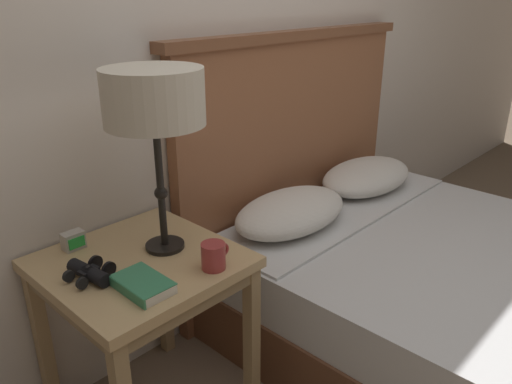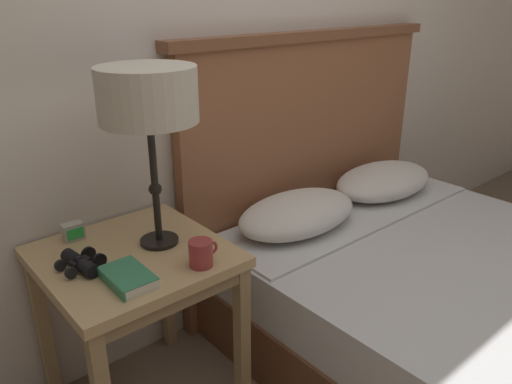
{
  "view_description": "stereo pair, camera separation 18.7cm",
  "coord_description": "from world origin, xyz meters",
  "px_view_note": "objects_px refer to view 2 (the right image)",
  "views": [
    {
      "loc": [
        -1.35,
        -0.53,
        1.46
      ],
      "look_at": [
        -0.09,
        0.66,
        0.75
      ],
      "focal_mm": 35.0,
      "sensor_mm": 36.0,
      "label": 1
    },
    {
      "loc": [
        -1.21,
        -0.66,
        1.46
      ],
      "look_at": [
        -0.09,
        0.66,
        0.75
      ],
      "focal_mm": 35.0,
      "sensor_mm": 36.0,
      "label": 2
    }
  ],
  "objects_px": {
    "table_lamp": "(148,99)",
    "book_on_nightstand": "(127,278)",
    "alarm_clock": "(73,231)",
    "coffee_mug": "(201,253)",
    "nightstand": "(135,275)",
    "binoculars_pair": "(80,263)",
    "bed": "(449,297)"
  },
  "relations": [
    {
      "from": "bed",
      "to": "book_on_nightstand",
      "type": "xyz_separation_m",
      "value": [
        -1.2,
        0.41,
        0.38
      ]
    },
    {
      "from": "bed",
      "to": "table_lamp",
      "type": "distance_m",
      "value": 1.43
    },
    {
      "from": "nightstand",
      "to": "alarm_clock",
      "type": "xyz_separation_m",
      "value": [
        -0.11,
        0.22,
        0.12
      ]
    },
    {
      "from": "book_on_nightstand",
      "to": "coffee_mug",
      "type": "distance_m",
      "value": 0.23
    },
    {
      "from": "bed",
      "to": "coffee_mug",
      "type": "bearing_deg",
      "value": 160.4
    },
    {
      "from": "book_on_nightstand",
      "to": "alarm_clock",
      "type": "relative_size",
      "value": 2.58
    },
    {
      "from": "nightstand",
      "to": "bed",
      "type": "distance_m",
      "value": 1.27
    },
    {
      "from": "bed",
      "to": "binoculars_pair",
      "type": "relative_size",
      "value": 11.56
    },
    {
      "from": "table_lamp",
      "to": "coffee_mug",
      "type": "relative_size",
      "value": 5.77
    },
    {
      "from": "table_lamp",
      "to": "book_on_nightstand",
      "type": "distance_m",
      "value": 0.54
    },
    {
      "from": "table_lamp",
      "to": "coffee_mug",
      "type": "xyz_separation_m",
      "value": [
        0.02,
        -0.22,
        -0.45
      ]
    },
    {
      "from": "nightstand",
      "to": "binoculars_pair",
      "type": "bearing_deg",
      "value": 178.3
    },
    {
      "from": "binoculars_pair",
      "to": "table_lamp",
      "type": "bearing_deg",
      "value": -0.63
    },
    {
      "from": "book_on_nightstand",
      "to": "alarm_clock",
      "type": "height_order",
      "value": "alarm_clock"
    },
    {
      "from": "bed",
      "to": "binoculars_pair",
      "type": "distance_m",
      "value": 1.44
    },
    {
      "from": "nightstand",
      "to": "book_on_nightstand",
      "type": "relative_size",
      "value": 3.61
    },
    {
      "from": "coffee_mug",
      "to": "table_lamp",
      "type": "bearing_deg",
      "value": 96.06
    },
    {
      "from": "nightstand",
      "to": "table_lamp",
      "type": "bearing_deg",
      "value": 1.17
    },
    {
      "from": "binoculars_pair",
      "to": "alarm_clock",
      "type": "height_order",
      "value": "alarm_clock"
    },
    {
      "from": "coffee_mug",
      "to": "alarm_clock",
      "type": "bearing_deg",
      "value": 118.68
    },
    {
      "from": "nightstand",
      "to": "binoculars_pair",
      "type": "height_order",
      "value": "binoculars_pair"
    },
    {
      "from": "book_on_nightstand",
      "to": "binoculars_pair",
      "type": "xyz_separation_m",
      "value": [
        -0.07,
        0.16,
        0.01
      ]
    },
    {
      "from": "table_lamp",
      "to": "book_on_nightstand",
      "type": "xyz_separation_m",
      "value": [
        -0.2,
        -0.16,
        -0.48
      ]
    },
    {
      "from": "bed",
      "to": "alarm_clock",
      "type": "bearing_deg",
      "value": 147.18
    },
    {
      "from": "nightstand",
      "to": "book_on_nightstand",
      "type": "height_order",
      "value": "book_on_nightstand"
    },
    {
      "from": "binoculars_pair",
      "to": "nightstand",
      "type": "bearing_deg",
      "value": -1.7
    },
    {
      "from": "bed",
      "to": "book_on_nightstand",
      "type": "relative_size",
      "value": 10.44
    },
    {
      "from": "bed",
      "to": "book_on_nightstand",
      "type": "height_order",
      "value": "bed"
    },
    {
      "from": "bed",
      "to": "book_on_nightstand",
      "type": "distance_m",
      "value": 1.32
    },
    {
      "from": "bed",
      "to": "binoculars_pair",
      "type": "xyz_separation_m",
      "value": [
        -1.27,
        0.57,
        0.39
      ]
    },
    {
      "from": "binoculars_pair",
      "to": "coffee_mug",
      "type": "bearing_deg",
      "value": -36.68
    },
    {
      "from": "nightstand",
      "to": "binoculars_pair",
      "type": "distance_m",
      "value": 0.2
    }
  ]
}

